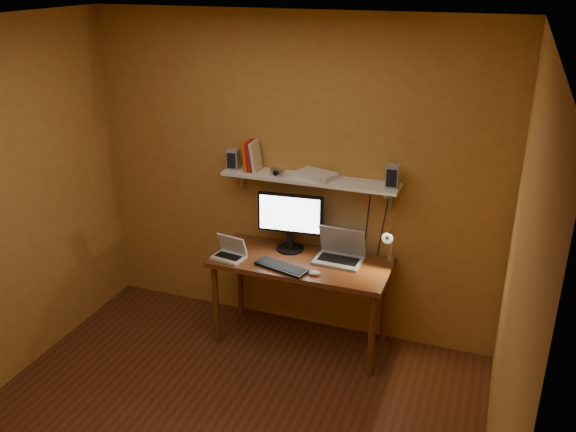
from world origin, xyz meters
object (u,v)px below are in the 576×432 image
at_px(netbook, 230,251).
at_px(mouse, 314,273).
at_px(monitor, 290,219).
at_px(keyboard, 281,267).
at_px(speaker_left, 233,159).
at_px(wall_shelf, 310,179).
at_px(desk_lamp, 389,242).
at_px(router, 316,175).
at_px(speaker_right, 393,176).
at_px(laptop, 340,252).
at_px(shelf_camera, 277,172).
at_px(desk, 301,270).

relative_size(netbook, mouse, 3.10).
bearing_deg(mouse, monitor, 117.03).
relative_size(keyboard, speaker_left, 2.61).
distance_m(wall_shelf, desk_lamp, 0.77).
relative_size(monitor, speaker_left, 3.29).
bearing_deg(router, speaker_left, -179.04).
bearing_deg(wall_shelf, keyboard, -104.31).
relative_size(netbook, speaker_right, 1.60).
height_order(wall_shelf, speaker_right, speaker_right).
bearing_deg(laptop, speaker_right, 13.62).
bearing_deg(wall_shelf, laptop, -14.55).
xyz_separation_m(mouse, speaker_right, (0.47, 0.38, 0.69)).
height_order(monitor, speaker_right, speaker_right).
xyz_separation_m(speaker_left, shelf_camera, (0.40, -0.06, -0.05)).
height_order(desk_lamp, router, router).
bearing_deg(desk, shelf_camera, 152.72).
distance_m(keyboard, mouse, 0.27).
relative_size(shelf_camera, router, 0.40).
height_order(wall_shelf, laptop, wall_shelf).
height_order(netbook, desk_lamp, desk_lamp).
relative_size(monitor, laptop, 1.40).
relative_size(desk_lamp, shelf_camera, 3.22).
relative_size(netbook, desk_lamp, 0.72).
bearing_deg(wall_shelf, shelf_camera, -164.19).
bearing_deg(keyboard, wall_shelf, 91.17).
height_order(laptop, keyboard, laptop).
distance_m(monitor, speaker_left, 0.66).
relative_size(keyboard, shelf_camera, 3.61).
height_order(speaker_right, shelf_camera, speaker_right).
distance_m(netbook, router, 0.91).
xyz_separation_m(monitor, netbook, (-0.40, -0.30, -0.22)).
bearing_deg(desk_lamp, mouse, -146.83).
distance_m(desk, speaker_right, 1.04).
bearing_deg(speaker_right, speaker_left, 178.96).
relative_size(laptop, router, 1.30).
height_order(wall_shelf, speaker_left, speaker_left).
relative_size(laptop, shelf_camera, 3.24).
height_order(laptop, speaker_right, speaker_right).
bearing_deg(laptop, netbook, -160.03).
bearing_deg(mouse, keyboard, 161.84).
bearing_deg(laptop, router, 164.46).
xyz_separation_m(wall_shelf, speaker_left, (-0.64, -0.01, 0.10)).
bearing_deg(monitor, router, 5.12).
bearing_deg(speaker_left, desk, -19.92).
bearing_deg(monitor, mouse, -53.21).
bearing_deg(router, keyboard, -111.21).
xyz_separation_m(monitor, laptop, (0.43, -0.04, -0.20)).
xyz_separation_m(desk, desk_lamp, (0.66, 0.13, 0.29)).
xyz_separation_m(netbook, mouse, (0.72, -0.05, -0.04)).
bearing_deg(speaker_left, wall_shelf, -2.99).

